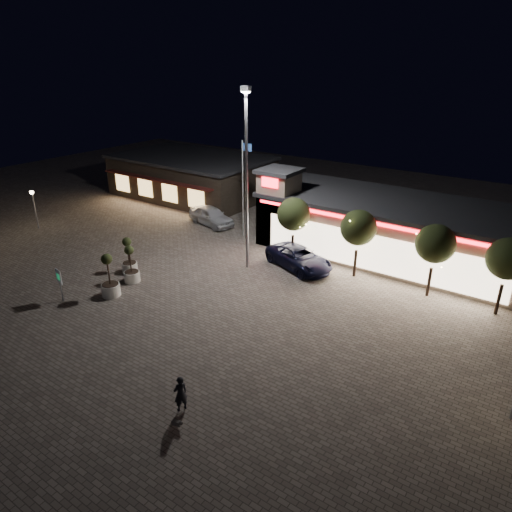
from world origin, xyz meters
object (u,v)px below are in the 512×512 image
Objects in this scene: pickup_truck at (299,258)px; valet_sign at (59,279)px; pedestrian at (180,393)px; planter_left at (129,262)px; white_sedan at (211,216)px; planter_mid at (110,283)px.

valet_sign is at bearing 162.99° from pickup_truck.
pedestrian is 0.65× the size of planter_left.
pickup_truck is 1.11× the size of white_sedan.
planter_left is (-9.43, -7.46, 0.06)m from pickup_truck.
pedestrian is at bearing -129.61° from white_sedan.
valet_sign is (-12.73, 2.84, 0.65)m from pedestrian.
planter_mid is at bearing 163.84° from pickup_truck.
pickup_truck is 13.03m from planter_mid.
valet_sign is (-1.92, -2.20, 0.61)m from planter_mid.
valet_sign reaches higher than pickup_truck.
pedestrian is 13.06m from valet_sign.
pickup_truck is 3.18× the size of pedestrian.
white_sedan is at bearing -123.44° from pedestrian.
planter_mid is (1.69, -3.02, 0.08)m from planter_left.
pickup_truck is at bearing -94.00° from white_sedan.
white_sedan is 14.45m from planter_mid.
valet_sign is at bearing -161.06° from white_sedan.
planter_mid is at bearing -152.66° from white_sedan.
planter_left is (1.72, -11.02, -0.02)m from white_sedan.
planter_mid is (-7.74, -10.48, 0.14)m from pickup_truck.
pedestrian reaches higher than pickup_truck.
pickup_truck is at bearing 53.58° from planter_mid.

